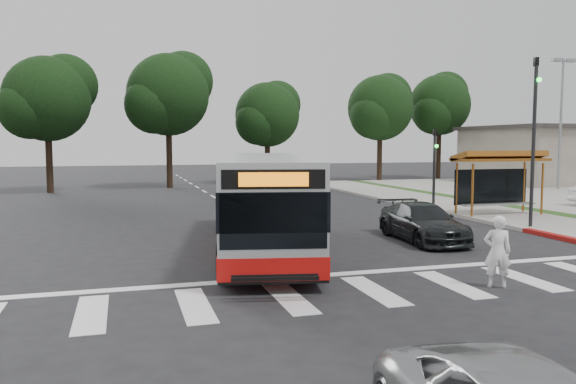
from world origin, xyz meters
name	(u,v)px	position (x,y,z in m)	size (l,w,h in m)	color
ground	(305,250)	(0.00, 0.00, 0.00)	(140.00, 140.00, 0.00)	black
sidewalk_east	(463,208)	(11.00, 8.00, 0.06)	(4.00, 40.00, 0.12)	gray
curb_east	(428,209)	(9.00, 8.00, 0.07)	(0.30, 40.00, 0.15)	#9E9991
commercial_building	(565,156)	(30.00, 22.00, 2.20)	(14.00, 10.00, 4.40)	#A89E8D
building_roof_cap	(566,128)	(30.00, 22.00, 4.55)	(14.60, 10.60, 0.30)	#383330
crosswalk_ladder	(374,290)	(0.00, -5.00, 0.01)	(18.00, 2.60, 0.01)	silver
bus_shelter	(498,164)	(10.80, 5.10, 2.35)	(4.20, 1.60, 2.86)	#915118
traffic_signal_ne_tall	(534,128)	(9.60, 1.49, 3.88)	(0.18, 0.37, 6.50)	black
traffic_signal_ne_short	(434,160)	(9.60, 8.49, 2.48)	(0.18, 0.37, 4.00)	black
lot_light_mid	(561,105)	(24.00, 16.00, 5.91)	(1.90, 0.35, 9.01)	gray
tree_ne_a	(381,107)	(16.08, 28.06, 6.39)	(6.16, 5.74, 9.30)	black
tree_ne_b	(440,104)	(23.08, 30.06, 6.92)	(6.16, 5.74, 10.02)	black
tree_north_a	(169,94)	(-1.92, 26.07, 6.92)	(6.60, 6.15, 10.17)	black
tree_north_b	(268,114)	(6.07, 28.06, 5.66)	(5.72, 5.33, 8.43)	black
tree_north_c	(48,98)	(-9.92, 24.06, 6.29)	(6.16, 5.74, 9.30)	black
transit_bus	(263,203)	(-1.14, 0.70, 1.44)	(2.42, 11.18, 2.89)	#B2B4B7
pedestrian	(497,251)	(2.83, -5.52, 0.83)	(0.61, 0.40, 1.67)	white
dark_sedan	(422,222)	(4.34, 0.45, 0.64)	(1.78, 4.39, 1.27)	black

